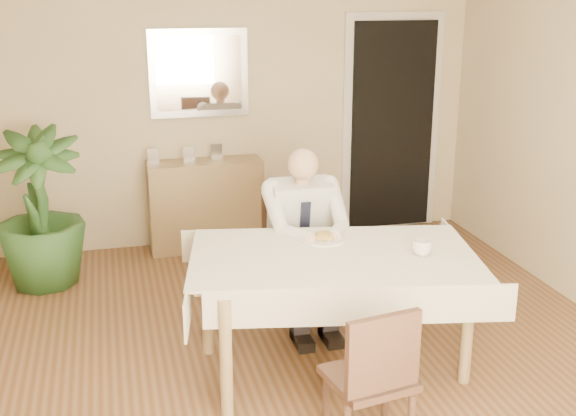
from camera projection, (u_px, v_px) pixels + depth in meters
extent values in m
plane|color=brown|center=(302.00, 370.00, 4.48)|extent=(5.00, 5.00, 0.00)
cube|color=beige|center=(229.00, 100.00, 6.41)|extent=(4.50, 0.02, 2.60)
cube|color=beige|center=(571.00, 407.00, 1.78)|extent=(4.50, 0.02, 2.60)
cube|color=silver|center=(573.00, 349.00, 1.76)|extent=(1.34, 0.02, 1.44)
cube|color=white|center=(569.00, 345.00, 1.77)|extent=(1.18, 0.02, 1.28)
cube|color=silver|center=(391.00, 126.00, 6.84)|extent=(0.96, 0.03, 2.10)
cube|color=black|center=(392.00, 127.00, 6.81)|extent=(0.80, 0.05, 1.95)
cube|color=silver|center=(199.00, 73.00, 6.25)|extent=(0.86, 0.03, 0.76)
cube|color=white|center=(199.00, 74.00, 6.23)|extent=(0.74, 0.02, 0.64)
cube|color=olive|center=(333.00, 259.00, 4.31)|extent=(1.74, 1.19, 0.04)
cube|color=beige|center=(333.00, 255.00, 4.30)|extent=(1.86, 1.30, 0.01)
cube|color=beige|center=(361.00, 306.00, 3.87)|extent=(1.67, 0.34, 0.22)
cube|color=beige|center=(310.00, 244.00, 4.80)|extent=(1.67, 0.34, 0.22)
cube|color=beige|center=(192.00, 286.00, 4.13)|extent=(0.20, 0.98, 0.22)
cube|color=beige|center=(462.00, 259.00, 4.53)|extent=(0.20, 0.98, 0.22)
cylinder|color=olive|center=(226.00, 359.00, 3.91)|extent=(0.07, 0.07, 0.70)
cylinder|color=olive|center=(468.00, 329.00, 4.25)|extent=(0.07, 0.07, 0.70)
cylinder|color=olive|center=(207.00, 303.00, 4.59)|extent=(0.07, 0.07, 0.70)
cylinder|color=olive|center=(416.00, 281.00, 4.93)|extent=(0.07, 0.07, 0.70)
cube|color=#3D281B|center=(298.00, 255.00, 5.13)|extent=(0.47, 0.47, 0.04)
cube|color=#3D281B|center=(291.00, 212.00, 5.24)|extent=(0.44, 0.07, 0.44)
cylinder|color=#3D281B|center=(279.00, 299.00, 4.98)|extent=(0.04, 0.04, 0.43)
cylinder|color=#3D281B|center=(331.00, 293.00, 5.07)|extent=(0.04, 0.04, 0.43)
cylinder|color=#3D281B|center=(267.00, 278.00, 5.33)|extent=(0.04, 0.04, 0.43)
cylinder|color=#3D281B|center=(316.00, 273.00, 5.42)|extent=(0.04, 0.04, 0.43)
cube|color=#3D281B|center=(368.00, 378.00, 3.63)|extent=(0.45, 0.45, 0.04)
cube|color=#3D281B|center=(383.00, 354.00, 3.39)|extent=(0.39, 0.11, 0.39)
cylinder|color=#3D281B|center=(326.00, 401.00, 3.81)|extent=(0.04, 0.04, 0.38)
cylinder|color=#3D281B|center=(386.00, 393.00, 3.88)|extent=(0.04, 0.04, 0.38)
cube|color=silver|center=(300.00, 216.00, 5.00)|extent=(0.42, 0.31, 0.55)
cube|color=black|center=(305.00, 226.00, 4.90)|extent=(0.07, 0.08, 0.36)
cylinder|color=tan|center=(302.00, 178.00, 4.88)|extent=(0.09, 0.09, 0.08)
sphere|color=tan|center=(303.00, 164.00, 4.82)|extent=(0.21, 0.21, 0.21)
cube|color=black|center=(293.00, 260.00, 4.87)|extent=(0.13, 0.42, 0.13)
cube|color=black|center=(322.00, 257.00, 4.91)|extent=(0.13, 0.42, 0.13)
cube|color=black|center=(300.00, 310.00, 4.79)|extent=(0.11, 0.12, 0.45)
cube|color=black|center=(329.00, 307.00, 4.83)|extent=(0.11, 0.12, 0.45)
cube|color=black|center=(302.00, 340.00, 4.79)|extent=(0.11, 0.26, 0.07)
cube|color=black|center=(331.00, 336.00, 4.83)|extent=(0.11, 0.26, 0.07)
cylinder|color=white|center=(324.00, 239.00, 4.53)|extent=(0.26, 0.26, 0.02)
ellipsoid|color=olive|center=(324.00, 236.00, 4.52)|extent=(0.14, 0.14, 0.06)
cylinder|color=silver|center=(333.00, 239.00, 4.48)|extent=(0.01, 0.13, 0.01)
cylinder|color=silver|center=(321.00, 240.00, 4.46)|extent=(0.01, 0.13, 0.01)
imported|color=white|center=(422.00, 248.00, 4.27)|extent=(0.12, 0.12, 0.09)
cube|color=olive|center=(206.00, 205.00, 6.45)|extent=(1.01, 0.35, 0.80)
cube|color=silver|center=(153.00, 156.00, 6.21)|extent=(0.10, 0.02, 0.14)
cube|color=silver|center=(189.00, 154.00, 6.28)|extent=(0.10, 0.02, 0.14)
cube|color=silver|center=(216.00, 152.00, 6.38)|extent=(0.10, 0.02, 0.14)
imported|color=#285020|center=(39.00, 209.00, 5.59)|extent=(0.74, 0.74, 1.25)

